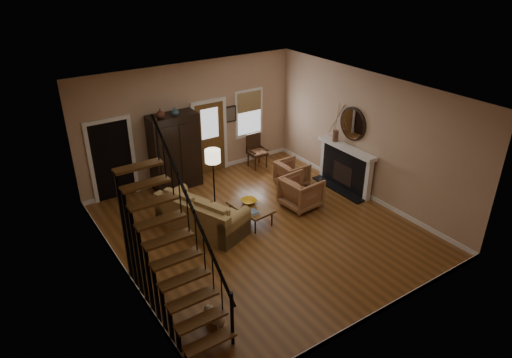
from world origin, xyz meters
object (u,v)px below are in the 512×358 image
sofa (202,213)px  armchair_left (301,192)px  floor_lamp (214,181)px  side_chair (257,152)px  coffee_table (251,214)px  armoire (175,152)px  armchair_right (292,174)px

sofa → armchair_left: size_ratio=2.40×
floor_lamp → side_chair: size_ratio=1.62×
sofa → coffee_table: size_ratio=1.94×
armoire → floor_lamp: armoire is taller
sofa → side_chair: (2.98, 2.10, 0.11)m
armoire → sofa: size_ratio=0.97×
floor_lamp → coffee_table: bearing=-64.9°
armchair_left → floor_lamp: 2.24m
armchair_right → floor_lamp: floor_lamp is taller
armoire → coffee_table: 2.90m
armchair_right → side_chair: side_chair is taller
armchair_left → armchair_right: armchair_left is taller
armoire → coffee_table: size_ratio=1.89×
armchair_right → armoire: bearing=57.1°
armoire → floor_lamp: (0.23, -1.72, -0.22)m
coffee_table → side_chair: bearing=53.1°
sofa → armchair_left: bearing=-32.0°
armoire → coffee_table: bearing=-75.7°
armchair_left → floor_lamp: bearing=56.7°
armchair_right → floor_lamp: size_ratio=0.47×
coffee_table → sofa: bearing=160.9°
coffee_table → armchair_left: armchair_left is taller
coffee_table → armoire: bearing=104.3°
floor_lamp → sofa: bearing=-138.6°
armchair_right → sofa: bearing=100.2°
sofa → side_chair: 3.64m
armchair_left → floor_lamp: size_ratio=0.54×
floor_lamp → armchair_right: bearing=0.0°
side_chair → armoire: bearing=175.5°
coffee_table → armchair_right: (2.01, 0.97, 0.14)m
armoire → floor_lamp: bearing=-82.3°
armoire → armchair_left: size_ratio=2.34×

